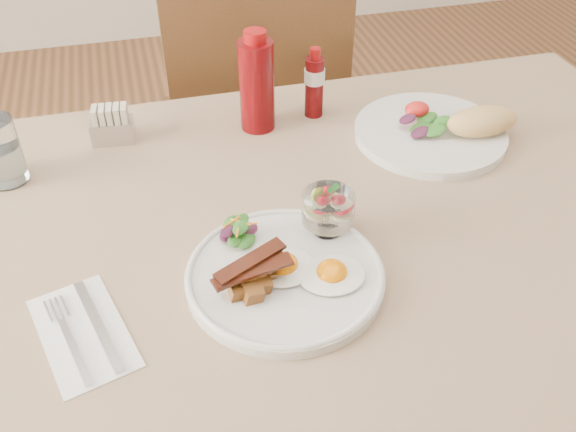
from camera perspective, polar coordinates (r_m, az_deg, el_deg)
name	(u,v)px	position (r m, az deg, el deg)	size (l,w,h in m)	color
table	(335,257)	(1.08, 4.19, -3.67)	(1.33, 0.88, 0.75)	brown
chair_far	(254,126)	(1.67, -3.07, 7.99)	(0.42, 0.42, 0.93)	brown
main_plate	(285,276)	(0.90, -0.27, -5.39)	(0.28, 0.28, 0.02)	silver
fried_eggs	(307,269)	(0.89, 1.70, -4.76)	(0.17, 0.13, 0.03)	white
bacon_potato_pile	(252,276)	(0.86, -3.20, -5.36)	(0.11, 0.07, 0.05)	brown
side_salad	(239,232)	(0.94, -4.36, -1.44)	(0.06, 0.06, 0.03)	#225516
fruit_cup	(328,208)	(0.94, 3.59, 0.72)	(0.08, 0.08, 0.08)	white
second_plate	(442,129)	(1.22, 13.57, 7.52)	(0.29, 0.28, 0.07)	silver
ketchup_bottle	(257,84)	(1.19, -2.79, 11.65)	(0.08, 0.08, 0.19)	#540407
hot_sauce_bottle	(314,84)	(1.24, 2.36, 11.69)	(0.05, 0.05, 0.14)	#540407
sugar_caddy	(112,126)	(1.22, -15.37, 7.70)	(0.08, 0.05, 0.07)	silver
water_glass	(1,155)	(1.16, -24.12, 4.97)	(0.07, 0.07, 0.12)	white
napkin_cutlery	(84,332)	(0.88, -17.66, -9.79)	(0.15, 0.21, 0.01)	white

